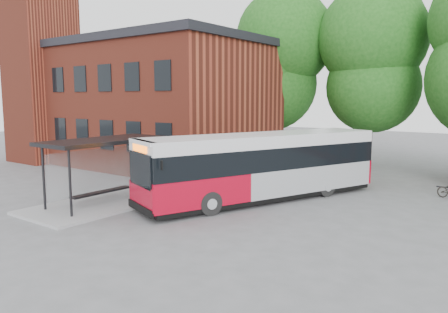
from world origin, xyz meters
The scene contains 7 objects.
ground centered at (0.00, 0.00, 0.00)m, with size 100.00×100.00×0.00m, color #5C5C5E.
station_building centered at (-13.00, 9.00, 4.25)m, with size 18.40×10.40×8.50m, color maroon, non-canonical shape.
clock_tower centered at (-19.00, 5.00, 9.10)m, with size 5.20×5.20×18.20m, color maroon, non-canonical shape.
bus_shelter centered at (-4.50, -1.00, 1.45)m, with size 3.60×7.00×2.90m, color black, non-canonical shape.
tree_0 centered at (-6.00, 16.00, 5.50)m, with size 7.92×7.92×11.00m, color #184C14, non-canonical shape.
tree_1 centered at (1.00, 17.00, 5.20)m, with size 7.92×7.92×10.40m, color #184C14, non-canonical shape.
city_bus centered at (0.54, 3.84, 1.51)m, with size 2.53×11.87×3.02m, color #B1061E, non-canonical shape.
Camera 1 is at (10.78, -12.93, 4.63)m, focal length 35.00 mm.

